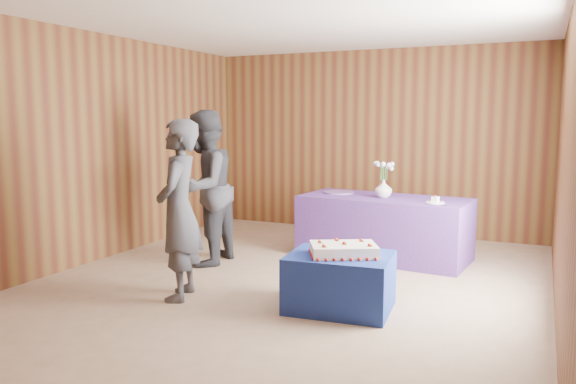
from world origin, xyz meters
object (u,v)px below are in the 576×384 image
Objects in this scene: vase at (383,189)px; sheet_cake at (344,250)px; guest_left at (179,210)px; serving_table at (384,228)px; guest_right at (204,188)px; cake_table at (340,282)px.

sheet_cake is at bearing -84.85° from vase.
sheet_cake is 3.29× the size of vase.
serving_table is at bearing 128.78° from guest_left.
guest_right is at bearing -178.70° from guest_left.
guest_right reaches higher than guest_left.
guest_right is at bearing -148.67° from vase.
serving_table is at bearing 67.32° from sheet_cake.
serving_table is 9.31× the size of vase.
vase is 0.13× the size of guest_left.
vase is (-0.14, 1.96, 0.61)m from cake_table.
serving_table is 2.83× the size of sheet_cake.
sheet_cake is 2.02m from vase.
vase is at bearing 88.65° from cake_table.
serving_table is 2.23m from guest_right.
sheet_cake is (0.04, -0.02, 0.30)m from cake_table.
guest_right is at bearing 128.98° from sheet_cake.
guest_right is (-2.01, 0.87, 0.35)m from sheet_cake.
vase is at bearing 67.65° from sheet_cake.
guest_left is at bearing 18.23° from guest_right.
guest_right is (-1.84, -1.14, 0.52)m from serving_table.
vase is 2.14m from guest_right.
guest_left reaches higher than sheet_cake.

